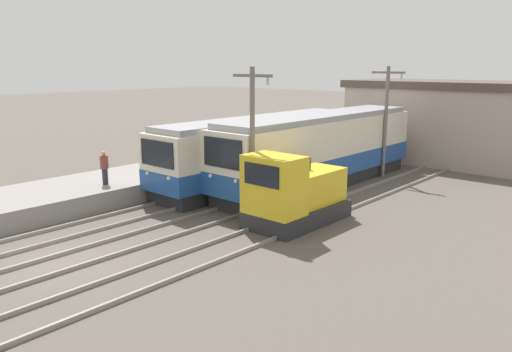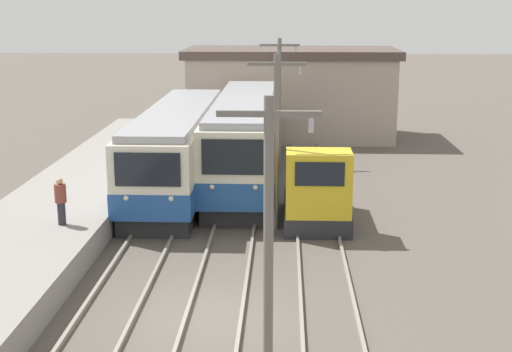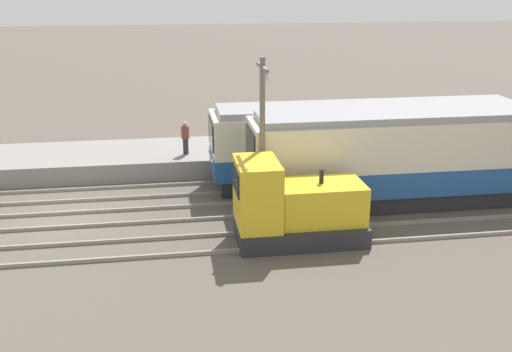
{
  "view_description": "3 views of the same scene",
  "coord_description": "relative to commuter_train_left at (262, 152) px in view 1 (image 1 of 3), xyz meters",
  "views": [
    {
      "loc": [
        15.09,
        -7.24,
        6.35
      ],
      "look_at": [
        1.44,
        8.04,
        1.79
      ],
      "focal_mm": 35.0,
      "sensor_mm": 36.0,
      "label": 1
    },
    {
      "loc": [
        2.0,
        -17.13,
        7.99
      ],
      "look_at": [
        0.99,
        7.55,
        1.98
      ],
      "focal_mm": 50.0,
      "sensor_mm": 36.0,
      "label": 2
    },
    {
      "loc": [
        22.33,
        4.1,
        8.93
      ],
      "look_at": [
        -0.23,
        7.59,
        1.32
      ],
      "focal_mm": 42.0,
      "sensor_mm": 36.0,
      "label": 3
    }
  ],
  "objects": [
    {
      "name": "catenary_mast_mid",
      "position": [
        4.31,
        -5.52,
        1.78
      ],
      "size": [
        2.0,
        0.2,
        6.3
      ],
      "color": "slate",
      "rests_on": "ground"
    },
    {
      "name": "station_building",
      "position": [
        4.95,
        12.96,
        1.02
      ],
      "size": [
        12.6,
        6.3,
        5.35
      ],
      "color": "#AD9E8E",
      "rests_on": "ground"
    },
    {
      "name": "commuter_train_left",
      "position": [
        0.0,
        0.0,
        0.0
      ],
      "size": [
        2.84,
        14.19,
        3.61
      ],
      "color": "#28282B",
      "rests_on": "ground"
    },
    {
      "name": "commuter_train_center",
      "position": [
        2.8,
        1.56,
        0.11
      ],
      "size": [
        2.84,
        14.71,
        3.86
      ],
      "color": "#28282B",
      "rests_on": "ground"
    },
    {
      "name": "track_right",
      "position": [
        5.8,
        -13.04,
        -1.61
      ],
      "size": [
        1.54,
        60.0,
        0.14
      ],
      "color": "gray",
      "rests_on": "ground"
    },
    {
      "name": "track_center",
      "position": [
        2.8,
        -13.04,
        -1.61
      ],
      "size": [
        1.54,
        60.0,
        0.14
      ],
      "color": "gray",
      "rests_on": "ground"
    },
    {
      "name": "person_on_platform",
      "position": [
        -2.69,
        -8.05,
        0.08
      ],
      "size": [
        0.38,
        0.38,
        1.59
      ],
      "color": "#282833",
      "rests_on": "platform_left"
    },
    {
      "name": "ground_plane",
      "position": [
        2.6,
        -13.04,
        -1.68
      ],
      "size": [
        200.0,
        200.0,
        0.0
      ],
      "primitive_type": "plane",
      "color": "#564F47"
    },
    {
      "name": "shunting_locomotive",
      "position": [
        5.8,
        -4.66,
        -0.47
      ],
      "size": [
        2.4,
        4.56,
        3.0
      ],
      "color": "#28282B",
      "rests_on": "ground"
    },
    {
      "name": "catenary_mast_far",
      "position": [
        4.31,
        5.78,
        1.78
      ],
      "size": [
        2.0,
        0.2,
        6.3
      ],
      "color": "slate",
      "rests_on": "ground"
    },
    {
      "name": "track_left",
      "position": [
        0.0,
        -13.04,
        -1.61
      ],
      "size": [
        1.54,
        60.0,
        0.14
      ],
      "color": "gray",
      "rests_on": "ground"
    }
  ]
}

